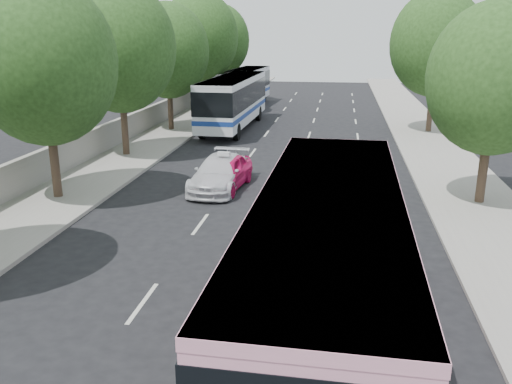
% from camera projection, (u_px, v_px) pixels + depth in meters
% --- Properties ---
extents(ground, '(120.00, 120.00, 0.00)m').
position_uv_depth(ground, '(230.00, 275.00, 15.68)').
color(ground, black).
rests_on(ground, ground).
extents(sidewalk_left, '(4.00, 90.00, 0.15)m').
position_uv_depth(sidewalk_left, '(164.00, 135.00, 35.83)').
color(sidewalk_left, '#9E998E').
rests_on(sidewalk_left, ground).
extents(sidewalk_right, '(4.00, 90.00, 0.12)m').
position_uv_depth(sidewalk_right, '(429.00, 143.00, 33.34)').
color(sidewalk_right, '#9E998E').
rests_on(sidewalk_right, ground).
extents(low_wall, '(0.30, 90.00, 1.50)m').
position_uv_depth(low_wall, '(137.00, 122.00, 35.85)').
color(low_wall, '#9E998E').
rests_on(low_wall, sidewalk_left).
extents(tree_left_b, '(5.70, 5.70, 8.88)m').
position_uv_depth(tree_left_b, '(44.00, 56.00, 20.86)').
color(tree_left_b, '#38281E').
rests_on(tree_left_b, ground).
extents(tree_left_c, '(6.00, 6.00, 9.35)m').
position_uv_depth(tree_left_c, '(120.00, 43.00, 28.36)').
color(tree_left_c, '#38281E').
rests_on(tree_left_c, ground).
extents(tree_left_d, '(5.52, 5.52, 8.60)m').
position_uv_depth(tree_left_d, '(169.00, 48.00, 36.06)').
color(tree_left_d, '#38281E').
rests_on(tree_left_d, ground).
extents(tree_left_e, '(6.30, 6.30, 9.82)m').
position_uv_depth(tree_left_e, '(200.00, 34.00, 43.38)').
color(tree_left_e, '#38281E').
rests_on(tree_left_e, ground).
extents(tree_left_f, '(5.88, 5.88, 9.16)m').
position_uv_depth(tree_left_f, '(219.00, 38.00, 51.10)').
color(tree_left_f, '#38281E').
rests_on(tree_left_f, ground).
extents(tree_right_near, '(5.10, 5.10, 7.95)m').
position_uv_depth(tree_right_near, '(498.00, 74.00, 20.41)').
color(tree_right_near, '#38281E').
rests_on(tree_right_near, ground).
extents(tree_right_far, '(6.00, 6.00, 9.35)m').
position_uv_depth(tree_right_far, '(438.00, 40.00, 35.23)').
color(tree_right_far, '#38281E').
rests_on(tree_right_far, ground).
extents(pink_bus, '(3.12, 11.46, 3.64)m').
position_uv_depth(pink_bus, '(328.00, 256.00, 11.37)').
color(pink_bus, pink).
rests_on(pink_bus, ground).
extents(pink_taxi, '(2.18, 4.49, 1.48)m').
position_uv_depth(pink_taxi, '(224.00, 172.00, 23.99)').
color(pink_taxi, '#E61464').
rests_on(pink_taxi, ground).
extents(white_pickup, '(2.22, 4.99, 1.42)m').
position_uv_depth(white_pickup, '(220.00, 173.00, 23.99)').
color(white_pickup, silver).
rests_on(white_pickup, ground).
extents(tour_coach_front, '(2.90, 12.07, 3.59)m').
position_uv_depth(tour_coach_front, '(233.00, 98.00, 38.13)').
color(tour_coach_front, white).
rests_on(tour_coach_front, ground).
extents(tour_coach_rear, '(3.24, 11.30, 3.34)m').
position_uv_depth(tour_coach_rear, '(244.00, 85.00, 48.58)').
color(tour_coach_rear, silver).
rests_on(tour_coach_rear, ground).
extents(taxi_roof_sign, '(0.57, 0.23, 0.18)m').
position_uv_depth(taxi_roof_sign, '(224.00, 154.00, 23.75)').
color(taxi_roof_sign, silver).
rests_on(taxi_roof_sign, pink_taxi).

